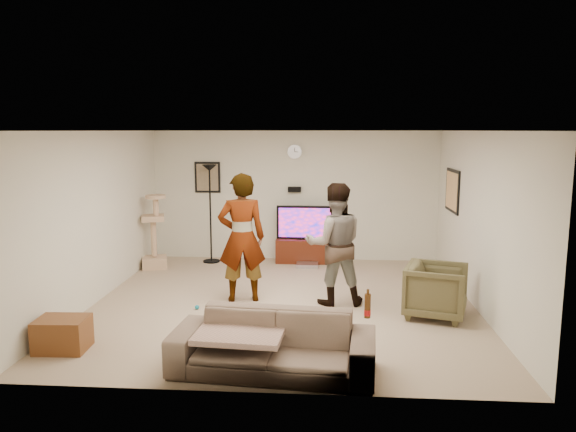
# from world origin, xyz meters

# --- Properties ---
(floor) EXTENTS (5.50, 5.50, 0.02)m
(floor) POSITION_xyz_m (0.00, 0.00, -0.01)
(floor) COLOR tan
(floor) RESTS_ON ground
(ceiling) EXTENTS (5.50, 5.50, 0.02)m
(ceiling) POSITION_xyz_m (0.00, 0.00, 2.51)
(ceiling) COLOR silver
(ceiling) RESTS_ON wall_back
(wall_back) EXTENTS (5.50, 0.04, 2.50)m
(wall_back) POSITION_xyz_m (0.00, 2.75, 1.25)
(wall_back) COLOR white
(wall_back) RESTS_ON floor
(wall_front) EXTENTS (5.50, 0.04, 2.50)m
(wall_front) POSITION_xyz_m (0.00, -2.75, 1.25)
(wall_front) COLOR white
(wall_front) RESTS_ON floor
(wall_left) EXTENTS (0.04, 5.50, 2.50)m
(wall_left) POSITION_xyz_m (-2.75, 0.00, 1.25)
(wall_left) COLOR white
(wall_left) RESTS_ON floor
(wall_right) EXTENTS (0.04, 5.50, 2.50)m
(wall_right) POSITION_xyz_m (2.75, 0.00, 1.25)
(wall_right) COLOR white
(wall_right) RESTS_ON floor
(wall_clock) EXTENTS (0.26, 0.04, 0.26)m
(wall_clock) POSITION_xyz_m (0.00, 2.72, 2.10)
(wall_clock) COLOR silver
(wall_clock) RESTS_ON wall_back
(wall_speaker) EXTENTS (0.25, 0.10, 0.10)m
(wall_speaker) POSITION_xyz_m (0.00, 2.69, 1.38)
(wall_speaker) COLOR black
(wall_speaker) RESTS_ON wall_back
(picture_back) EXTENTS (0.42, 0.03, 0.52)m
(picture_back) POSITION_xyz_m (-1.70, 2.73, 1.60)
(picture_back) COLOR #796951
(picture_back) RESTS_ON wall_back
(picture_right) EXTENTS (0.03, 0.78, 0.62)m
(picture_right) POSITION_xyz_m (2.73, 1.60, 1.50)
(picture_right) COLOR #E3AB6F
(picture_right) RESTS_ON wall_right
(tv_stand) EXTENTS (1.09, 0.45, 0.45)m
(tv_stand) POSITION_xyz_m (0.21, 2.50, 0.23)
(tv_stand) COLOR #41170B
(tv_stand) RESTS_ON floor
(console_box) EXTENTS (0.40, 0.30, 0.07)m
(console_box) POSITION_xyz_m (0.27, 2.11, 0.04)
(console_box) COLOR silver
(console_box) RESTS_ON floor
(tv) EXTENTS (1.07, 0.08, 0.63)m
(tv) POSITION_xyz_m (0.21, 2.50, 0.77)
(tv) COLOR black
(tv) RESTS_ON tv_stand
(tv_screen) EXTENTS (0.98, 0.01, 0.56)m
(tv_screen) POSITION_xyz_m (0.21, 2.46, 0.77)
(tv_screen) COLOR #F52248
(tv_screen) RESTS_ON tv
(floor_lamp) EXTENTS (0.32, 0.32, 1.86)m
(floor_lamp) POSITION_xyz_m (-1.58, 2.38, 0.93)
(floor_lamp) COLOR black
(floor_lamp) RESTS_ON floor
(cat_tree) EXTENTS (0.55, 0.55, 1.37)m
(cat_tree) POSITION_xyz_m (-2.53, 1.86, 0.68)
(cat_tree) COLOR tan
(cat_tree) RESTS_ON floor
(person_left) EXTENTS (0.77, 0.59, 1.90)m
(person_left) POSITION_xyz_m (-0.62, 0.08, 0.95)
(person_left) COLOR gray
(person_left) RESTS_ON floor
(person_right) EXTENTS (0.94, 0.78, 1.77)m
(person_right) POSITION_xyz_m (0.74, 0.03, 0.89)
(person_right) COLOR #3143A0
(person_right) RESTS_ON floor
(sofa) EXTENTS (2.17, 1.00, 0.62)m
(sofa) POSITION_xyz_m (0.07, -2.28, 0.31)
(sofa) COLOR brown
(sofa) RESTS_ON floor
(throw_blanket) EXTENTS (0.95, 0.77, 0.06)m
(throw_blanket) POSITION_xyz_m (-0.27, -2.28, 0.42)
(throw_blanket) COLOR tan
(throw_blanket) RESTS_ON sofa
(beer_bottle) EXTENTS (0.06, 0.06, 0.25)m
(beer_bottle) POSITION_xyz_m (1.04, -2.28, 0.74)
(beer_bottle) COLOR #4C280C
(beer_bottle) RESTS_ON sofa
(armchair) EXTENTS (0.99, 0.98, 0.73)m
(armchair) POSITION_xyz_m (2.11, -0.44, 0.36)
(armchair) COLOR brown
(armchair) RESTS_ON floor
(side_table) EXTENTS (0.59, 0.45, 0.38)m
(side_table) POSITION_xyz_m (-2.40, -1.89, 0.19)
(side_table) COLOR #5C3216
(side_table) RESTS_ON floor
(toy_ball) EXTENTS (0.06, 0.06, 0.06)m
(toy_ball) POSITION_xyz_m (-1.20, -0.39, 0.03)
(toy_ball) COLOR teal
(toy_ball) RESTS_ON floor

